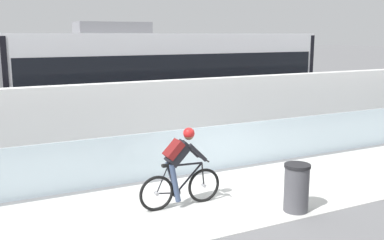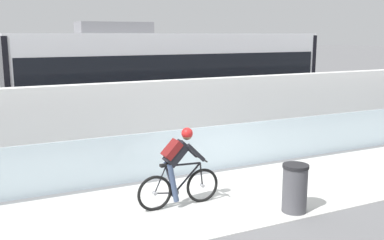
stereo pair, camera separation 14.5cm
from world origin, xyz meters
TOP-DOWN VIEW (x-y plane):
  - ground_plane at (0.00, 0.00)m, footprint 200.00×200.00m
  - bike_path_deck at (0.00, 0.00)m, footprint 32.00×3.20m
  - glass_parapet at (0.00, 1.85)m, footprint 32.00×0.05m
  - concrete_barrier_wall at (0.00, 3.65)m, footprint 32.00×0.36m
  - tram_rail_near at (0.00, 6.13)m, footprint 32.00×0.08m
  - tram_rail_far at (0.00, 7.57)m, footprint 32.00×0.08m
  - tram at (1.18, 6.85)m, footprint 11.06×2.54m
  - cyclist_on_bike at (-1.58, -0.00)m, footprint 1.77×0.58m
  - trash_bin at (0.32, -1.25)m, footprint 0.51×0.51m

SIDE VIEW (x-z plane):
  - ground_plane at x=0.00m, z-range 0.00..0.00m
  - tram_rail_near at x=0.00m, z-range 0.00..0.01m
  - tram_rail_far at x=0.00m, z-range 0.00..0.01m
  - bike_path_deck at x=0.00m, z-range 0.00..0.01m
  - trash_bin at x=0.32m, z-range 0.00..0.96m
  - glass_parapet at x=0.00m, z-range 0.00..1.15m
  - cyclist_on_bike at x=-1.58m, z-range -0.01..1.60m
  - concrete_barrier_wall at x=0.00m, z-range 0.00..2.16m
  - tram at x=1.18m, z-range -0.01..3.80m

